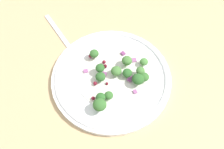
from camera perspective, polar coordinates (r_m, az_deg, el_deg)
The scene contains 29 objects.
ground_plane at distance 60.97cm, azimuth -2.52°, elevation -2.34°, with size 180.00×180.00×2.00cm, color tan.
plate at distance 59.62cm, azimuth 0.00°, elevation -0.92°, with size 28.72×28.72×1.70cm.
dressing_pool at distance 59.24cm, azimuth 0.00°, elevation -0.71°, with size 16.66×16.66×0.20cm, color white.
broccoli_floret_0 at distance 60.74cm, azimuth 7.26°, elevation 3.02°, with size 2.02×2.02×2.04cm.
broccoli_floret_1 at distance 58.46cm, azimuth 6.52°, elevation 0.84°, with size 2.05×2.05×2.08cm.
broccoli_floret_2 at distance 59.81cm, azimuth 3.44°, elevation 3.17°, with size 2.47×2.47×2.51cm.
broccoli_floret_3 at distance 58.44cm, azimuth 3.53°, elevation 0.32°, with size 2.30×2.30×2.33cm.
broccoli_floret_4 at distance 54.99cm, azimuth -2.62°, elevation -5.24°, with size 2.14×2.14×2.16cm.
broccoli_floret_5 at distance 58.10cm, azimuth 7.38°, elevation -0.59°, with size 2.29×2.29×2.32cm.
broccoli_floret_6 at distance 57.23cm, azimuth 5.98°, elevation -1.09°, with size 2.81×2.81×2.84cm.
broccoli_floret_7 at distance 61.23cm, azimuth -4.11°, elevation 4.78°, with size 2.25×2.25×2.27cm.
broccoli_floret_8 at distance 58.46cm, azimuth -2.76°, elevation 1.47°, with size 2.17×2.17×2.20cm.
broccoli_floret_9 at distance 53.78cm, azimuth -2.86°, elevation -6.98°, with size 2.97×2.97×3.01cm.
broccoli_floret_10 at distance 55.72cm, azimuth -0.49°, elevation -4.72°, with size 2.00×2.00×2.02cm.
broccoli_floret_11 at distance 57.54cm, azimuth -2.45°, elevation -0.90°, with size 2.35×2.35×2.38cm.
broccoli_floret_12 at distance 58.67cm, azimuth 0.81°, elevation 1.12°, with size 2.54×2.54×2.57cm.
cranberry_0 at distance 60.72cm, azimuth -1.85°, elevation 2.89°, with size 0.90×0.90×0.90cm, color maroon.
cranberry_1 at distance 58.09cm, azimuth -1.20°, elevation -2.12°, with size 0.72×0.72×0.72cm, color maroon.
cranberry_2 at distance 56.26cm, azimuth -4.35°, elevation -5.45°, with size 0.87×0.87×0.87cm, color maroon.
cranberry_3 at distance 57.84cm, azimuth -3.89°, elevation -2.05°, with size 0.94×0.94×0.94cm, color maroon.
cranberry_4 at distance 60.44cm, azimuth -1.60°, elevation 1.90°, with size 0.95×0.95×0.95cm, color #4C0A14.
cranberry_5 at distance 61.98cm, azimuth -4.71°, elevation 4.37°, with size 0.98×0.98×0.98cm, color maroon.
onion_bit_0 at distance 57.27cm, azimuth 5.31°, elevation -3.95°, with size 0.86×0.91×0.37cm, color #A35B93.
onion_bit_1 at distance 62.79cm, azimuth 2.54°, elevation 4.86°, with size 0.88×1.04×0.50cm, color #843D75.
onion_bit_2 at distance 59.10cm, azimuth -1.79°, elevation 0.11°, with size 1.03×0.92×0.58cm, color #934C84.
onion_bit_3 at distance 60.22cm, azimuth -6.03°, elevation 0.78°, with size 1.13×0.91×0.46cm, color #A35B93.
onion_bit_4 at distance 58.49cm, azimuth 4.16°, elevation -1.02°, with size 0.91×1.34×0.51cm, color #843D75.
onion_bit_5 at distance 61.96cm, azimuth 5.06°, elevation 3.31°, with size 1.19×1.21×0.32cm, color #A35B93.
fork at distance 68.69cm, azimuth -11.05°, elevation 8.03°, with size 18.61×5.28×0.50cm.
Camera 1 is at (28.31, -8.91, 52.25)cm, focal length 39.89 mm.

